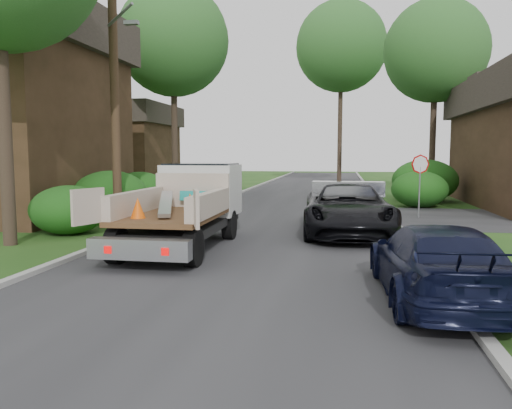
{
  "coord_description": "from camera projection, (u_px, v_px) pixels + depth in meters",
  "views": [
    {
      "loc": [
        2.18,
        -11.24,
        2.51
      ],
      "look_at": [
        0.02,
        1.39,
        1.2
      ],
      "focal_mm": 35.0,
      "sensor_mm": 36.0,
      "label": 1
    }
  ],
  "objects": [
    {
      "name": "ground",
      "position": [
        245.0,
        261.0,
        11.64
      ],
      "size": [
        120.0,
        120.0,
        0.0
      ],
      "primitive_type": "plane",
      "color": "#1C4413",
      "rests_on": "ground"
    },
    {
      "name": "road",
      "position": [
        289.0,
        212.0,
        21.44
      ],
      "size": [
        8.0,
        90.0,
        0.02
      ],
      "primitive_type": "cube",
      "color": "#28282B",
      "rests_on": "ground"
    },
    {
      "name": "curb_left",
      "position": [
        197.0,
        209.0,
        22.13
      ],
      "size": [
        0.2,
        90.0,
        0.12
      ],
      "primitive_type": "cube",
      "color": "#9E9E99",
      "rests_on": "ground"
    },
    {
      "name": "curb_right",
      "position": [
        387.0,
        213.0,
        20.75
      ],
      "size": [
        0.2,
        90.0,
        0.12
      ],
      "primitive_type": "cube",
      "color": "#9E9E99",
      "rests_on": "ground"
    },
    {
      "name": "stop_sign",
      "position": [
        420.0,
        173.0,
        19.41
      ],
      "size": [
        0.71,
        0.32,
        2.48
      ],
      "color": "slate",
      "rests_on": "ground"
    },
    {
      "name": "utility_pole",
      "position": [
        114.0,
        75.0,
        16.92
      ],
      "size": [
        2.42,
        1.25,
        10.0
      ],
      "color": "#382619",
      "rests_on": "ground"
    },
    {
      "name": "house_left_far",
      "position": [
        117.0,
        146.0,
        35.17
      ],
      "size": [
        7.56,
        7.56,
        6.0
      ],
      "color": "#322314",
      "rests_on": "ground"
    },
    {
      "name": "hedge_left_a",
      "position": [
        68.0,
        210.0,
        15.55
      ],
      "size": [
        2.34,
        2.34,
        1.53
      ],
      "primitive_type": "ellipsoid",
      "color": "#1A410F",
      "rests_on": "ground"
    },
    {
      "name": "hedge_left_b",
      "position": [
        110.0,
        195.0,
        19.01
      ],
      "size": [
        2.86,
        2.86,
        1.87
      ],
      "primitive_type": "ellipsoid",
      "color": "#1A410F",
      "rests_on": "ground"
    },
    {
      "name": "hedge_left_c",
      "position": [
        140.0,
        191.0,
        22.5
      ],
      "size": [
        2.6,
        2.6,
        1.7
      ],
      "primitive_type": "ellipsoid",
      "color": "#1A410F",
      "rests_on": "ground"
    },
    {
      "name": "hedge_right_a",
      "position": [
        419.0,
        189.0,
        23.33
      ],
      "size": [
        2.6,
        2.6,
        1.7
      ],
      "primitive_type": "ellipsoid",
      "color": "#1A410F",
      "rests_on": "ground"
    },
    {
      "name": "hedge_right_b",
      "position": [
        425.0,
        181.0,
        26.12
      ],
      "size": [
        3.38,
        3.38,
        2.21
      ],
      "primitive_type": "ellipsoid",
      "color": "#1A410F",
      "rests_on": "ground"
    },
    {
      "name": "tree_left_far",
      "position": [
        173.0,
        41.0,
        28.66
      ],
      "size": [
        6.4,
        6.4,
        12.2
      ],
      "color": "#2D2119",
      "rests_on": "ground"
    },
    {
      "name": "tree_right_far",
      "position": [
        436.0,
        51.0,
        29.13
      ],
      "size": [
        6.0,
        6.0,
        11.5
      ],
      "color": "#2D2119",
      "rests_on": "ground"
    },
    {
      "name": "tree_left_back",
      "position": [
        28.0,
        28.0,
        25.83
      ],
      "size": [
        6.0,
        6.0,
        12.0
      ],
      "color": "#2D2119",
      "rests_on": "ground"
    },
    {
      "name": "tree_center_far",
      "position": [
        341.0,
        47.0,
        39.6
      ],
      "size": [
        7.2,
        7.2,
        14.6
      ],
      "color": "#2D2119",
      "rests_on": "ground"
    },
    {
      "name": "flatbed_truck",
      "position": [
        191.0,
        200.0,
        13.89
      ],
      "size": [
        2.76,
        5.87,
        2.22
      ],
      "rotation": [
        0.0,
        0.0,
        -0.0
      ],
      "color": "black",
      "rests_on": "ground"
    },
    {
      "name": "black_pickup",
      "position": [
        348.0,
        209.0,
        15.57
      ],
      "size": [
        2.89,
        5.84,
        1.59
      ],
      "primitive_type": "imported",
      "rotation": [
        0.0,
        0.0,
        0.04
      ],
      "color": "black",
      "rests_on": "ground"
    },
    {
      "name": "navy_suv",
      "position": [
        436.0,
        262.0,
        8.48
      ],
      "size": [
        2.09,
        4.67,
        1.33
      ],
      "primitive_type": "imported",
      "rotation": [
        0.0,
        0.0,
        3.19
      ],
      "color": "black",
      "rests_on": "ground"
    }
  ]
}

